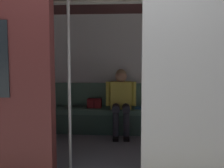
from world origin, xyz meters
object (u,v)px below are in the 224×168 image
(bench_seat, at_px, (113,115))
(person_seated, at_px, (121,97))
(train_car, at_px, (104,48))
(grab_pole_door, at_px, (69,83))
(handbag, at_px, (94,103))
(book, at_px, (140,108))

(bench_seat, xyz_separation_m, person_seated, (-0.15, 0.05, 0.33))
(bench_seat, height_order, person_seated, person_seated)
(train_car, relative_size, person_seated, 5.40)
(train_car, distance_m, grab_pole_door, 0.91)
(person_seated, distance_m, handbag, 0.54)
(grab_pole_door, bearing_deg, person_seated, -107.49)
(train_car, xyz_separation_m, bench_seat, (-0.05, -1.03, -1.18))
(bench_seat, xyz_separation_m, grab_pole_door, (0.39, 1.76, 0.75))
(train_car, bearing_deg, grab_pole_door, 65.65)
(handbag, bearing_deg, book, 179.54)
(bench_seat, bearing_deg, book, -171.64)
(person_seated, xyz_separation_m, handbag, (0.50, -0.13, -0.13))
(bench_seat, distance_m, book, 0.52)
(bench_seat, relative_size, person_seated, 2.14)
(book, bearing_deg, grab_pole_door, 78.26)
(person_seated, relative_size, grab_pole_door, 0.54)
(grab_pole_door, bearing_deg, handbag, -91.13)
(grab_pole_door, bearing_deg, bench_seat, -102.37)
(train_car, height_order, grab_pole_door, train_car)
(train_car, relative_size, grab_pole_door, 2.92)
(person_seated, distance_m, book, 0.42)
(book, relative_size, grab_pole_door, 0.10)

